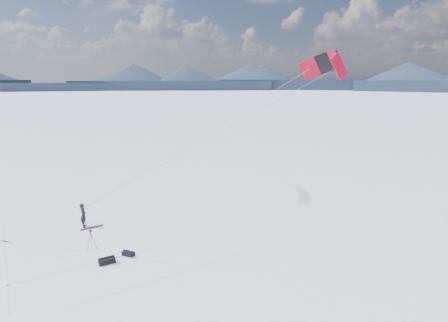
{
  "coord_description": "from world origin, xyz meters",
  "views": [
    {
      "loc": [
        8.89,
        -19.82,
        9.45
      ],
      "look_at": [
        8.73,
        4.01,
        4.22
      ],
      "focal_mm": 30.0,
      "sensor_mm": 36.0,
      "label": 1
    }
  ],
  "objects_px": {
    "snowkiter": "(84,227)",
    "tripod": "(91,237)",
    "gear_bag_b": "(128,253)",
    "gear_bag_a": "(107,261)",
    "snowboard": "(92,228)"
  },
  "relations": [
    {
      "from": "snowboard",
      "to": "gear_bag_b",
      "type": "xyz_separation_m",
      "value": [
        3.38,
        -3.91,
        0.12
      ]
    },
    {
      "from": "tripod",
      "to": "snowkiter",
      "type": "bearing_deg",
      "value": 122.54
    },
    {
      "from": "gear_bag_b",
      "to": "gear_bag_a",
      "type": "bearing_deg",
      "value": -111.31
    },
    {
      "from": "snowkiter",
      "to": "gear_bag_b",
      "type": "distance_m",
      "value": 5.67
    },
    {
      "from": "snowboard",
      "to": "gear_bag_b",
      "type": "distance_m",
      "value": 5.17
    },
    {
      "from": "snowkiter",
      "to": "tripod",
      "type": "xyz_separation_m",
      "value": [
        1.69,
        -3.33,
        0.77
      ]
    },
    {
      "from": "snowboard",
      "to": "tripod",
      "type": "height_order",
      "value": "tripod"
    },
    {
      "from": "gear_bag_a",
      "to": "gear_bag_b",
      "type": "distance_m",
      "value": 1.27
    },
    {
      "from": "snowboard",
      "to": "gear_bag_a",
      "type": "xyz_separation_m",
      "value": [
        2.48,
        -4.8,
        0.15
      ]
    },
    {
      "from": "snowboard",
      "to": "snowkiter",
      "type": "bearing_deg",
      "value": 127.83
    },
    {
      "from": "snowkiter",
      "to": "gear_bag_b",
      "type": "bearing_deg",
      "value": -156.26
    },
    {
      "from": "snowboard",
      "to": "tripod",
      "type": "distance_m",
      "value": 3.45
    },
    {
      "from": "snowkiter",
      "to": "tripod",
      "type": "height_order",
      "value": "tripod"
    },
    {
      "from": "gear_bag_a",
      "to": "tripod",
      "type": "bearing_deg",
      "value": 98.21
    },
    {
      "from": "tripod",
      "to": "gear_bag_a",
      "type": "height_order",
      "value": "tripod"
    }
  ]
}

